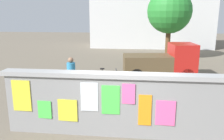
{
  "coord_description": "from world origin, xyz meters",
  "views": [
    {
      "loc": [
        0.38,
        -5.87,
        3.27
      ],
      "look_at": [
        -0.58,
        2.76,
        1.2
      ],
      "focal_mm": 37.18,
      "sensor_mm": 36.0,
      "label": 1
    }
  ],
  "objects_px": {
    "motorcycle": "(152,103)",
    "bicycle_near": "(106,81)",
    "bicycle_far": "(79,99)",
    "auto_rickshaw_truck": "(163,62)",
    "person_walking": "(71,73)",
    "tree_roadside": "(169,11)"
  },
  "relations": [
    {
      "from": "auto_rickshaw_truck",
      "to": "motorcycle",
      "type": "height_order",
      "value": "auto_rickshaw_truck"
    },
    {
      "from": "auto_rickshaw_truck",
      "to": "person_walking",
      "type": "relative_size",
      "value": 2.32
    },
    {
      "from": "bicycle_far",
      "to": "tree_roadside",
      "type": "distance_m",
      "value": 11.35
    },
    {
      "from": "person_walking",
      "to": "motorcycle",
      "type": "bearing_deg",
      "value": -27.88
    },
    {
      "from": "motorcycle",
      "to": "tree_roadside",
      "type": "bearing_deg",
      "value": 80.74
    },
    {
      "from": "bicycle_far",
      "to": "tree_roadside",
      "type": "height_order",
      "value": "tree_roadside"
    },
    {
      "from": "motorcycle",
      "to": "bicycle_far",
      "type": "distance_m",
      "value": 2.56
    },
    {
      "from": "bicycle_near",
      "to": "bicycle_far",
      "type": "distance_m",
      "value": 2.49
    },
    {
      "from": "motorcycle",
      "to": "tree_roadside",
      "type": "xyz_separation_m",
      "value": [
        1.7,
        10.42,
        3.05
      ]
    },
    {
      "from": "motorcycle",
      "to": "tree_roadside",
      "type": "distance_m",
      "value": 10.99
    },
    {
      "from": "bicycle_near",
      "to": "tree_roadside",
      "type": "xyz_separation_m",
      "value": [
        3.61,
        7.63,
        3.15
      ]
    },
    {
      "from": "motorcycle",
      "to": "person_walking",
      "type": "relative_size",
      "value": 1.17
    },
    {
      "from": "motorcycle",
      "to": "bicycle_near",
      "type": "height_order",
      "value": "bicycle_near"
    },
    {
      "from": "bicycle_near",
      "to": "bicycle_far",
      "type": "bearing_deg",
      "value": -104.32
    },
    {
      "from": "bicycle_near",
      "to": "person_walking",
      "type": "height_order",
      "value": "person_walking"
    },
    {
      "from": "motorcycle",
      "to": "bicycle_near",
      "type": "distance_m",
      "value": 3.38
    },
    {
      "from": "auto_rickshaw_truck",
      "to": "person_walking",
      "type": "distance_m",
      "value": 5.03
    },
    {
      "from": "motorcycle",
      "to": "auto_rickshaw_truck",
      "type": "bearing_deg",
      "value": 80.6
    },
    {
      "from": "person_walking",
      "to": "bicycle_near",
      "type": "bearing_deg",
      "value": 41.65
    },
    {
      "from": "auto_rickshaw_truck",
      "to": "motorcycle",
      "type": "relative_size",
      "value": 1.97
    },
    {
      "from": "bicycle_far",
      "to": "motorcycle",
      "type": "bearing_deg",
      "value": -8.45
    },
    {
      "from": "bicycle_near",
      "to": "person_walking",
      "type": "relative_size",
      "value": 1.05
    }
  ]
}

